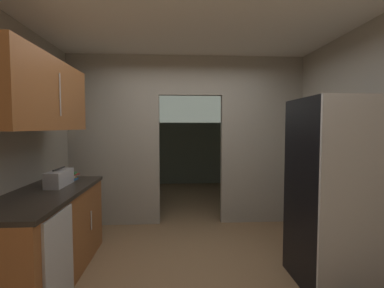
% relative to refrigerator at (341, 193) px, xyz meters
% --- Properties ---
extents(ground, '(20.00, 20.00, 0.00)m').
position_rel_refrigerator_xyz_m(ground, '(-1.41, 0.25, -0.91)').
color(ground, brown).
extents(kitchen_overhead_slab, '(4.09, 7.27, 0.06)m').
position_rel_refrigerator_xyz_m(kitchen_overhead_slab, '(-1.41, 0.74, 1.78)').
color(kitchen_overhead_slab, silver).
extents(kitchen_partition, '(3.69, 0.12, 2.66)m').
position_rel_refrigerator_xyz_m(kitchen_partition, '(-1.42, 1.89, 0.50)').
color(kitchen_partition, '#9E998C').
rests_on(kitchen_partition, ground).
extents(adjoining_room_shell, '(3.69, 3.25, 2.66)m').
position_rel_refrigerator_xyz_m(adjoining_room_shell, '(-1.41, 4.07, 0.42)').
color(adjoining_room_shell, gray).
rests_on(adjoining_room_shell, ground).
extents(refrigerator, '(0.82, 0.80, 1.82)m').
position_rel_refrigerator_xyz_m(refrigerator, '(0.00, 0.00, 0.00)').
color(refrigerator, black).
rests_on(refrigerator, ground).
extents(lower_cabinet_run, '(0.69, 1.80, 0.90)m').
position_rel_refrigerator_xyz_m(lower_cabinet_run, '(-2.91, 0.25, -0.46)').
color(lower_cabinet_run, brown).
rests_on(lower_cabinet_run, ground).
extents(dishwasher, '(0.02, 0.56, 0.84)m').
position_rel_refrigerator_xyz_m(dishwasher, '(-2.58, -0.26, -0.49)').
color(dishwasher, '#B7BABC').
rests_on(dishwasher, ground).
extents(upper_cabinet_counterside, '(0.36, 1.62, 0.70)m').
position_rel_refrigerator_xyz_m(upper_cabinet_counterside, '(-2.91, 0.25, 0.95)').
color(upper_cabinet_counterside, brown).
extents(boombox, '(0.17, 0.44, 0.20)m').
position_rel_refrigerator_xyz_m(boombox, '(-2.88, 0.55, 0.07)').
color(boombox, '#B2B2B7').
rests_on(boombox, lower_cabinet_run).
extents(book_stack, '(0.14, 0.17, 0.09)m').
position_rel_refrigerator_xyz_m(book_stack, '(-2.88, 0.90, 0.03)').
color(book_stack, '#2D609E').
rests_on(book_stack, lower_cabinet_run).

